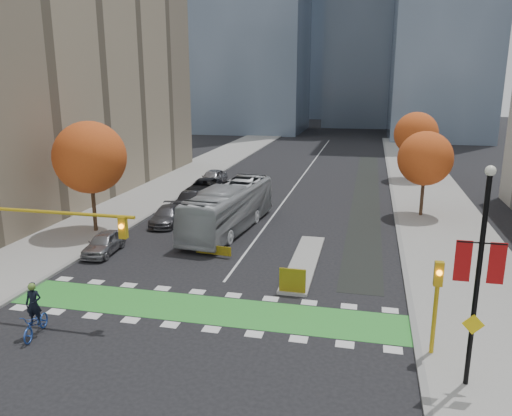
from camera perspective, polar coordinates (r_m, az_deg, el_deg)
The scene contains 24 objects.
ground at distance 24.06m, azimuth -7.16°, elevation -12.92°, with size 300.00×300.00×0.00m, color black.
sidewalk_west at distance 46.52m, azimuth -14.47°, elevation 0.35°, with size 7.00×120.00×0.15m, color gray.
sidewalk_east at distance 41.90m, azimuth 20.55°, elevation -1.65°, with size 7.00×120.00×0.15m, color gray.
curb_west at distance 45.05m, azimuth -10.50°, elevation 0.12°, with size 0.30×120.00×0.16m, color gray.
curb_east at distance 41.55m, azimuth 15.77°, elevation -1.40°, with size 0.30×120.00×0.16m, color gray.
bike_crossing at distance 25.32m, azimuth -5.98°, elevation -11.41°, with size 20.00×3.00×0.01m, color green.
centre_line at distance 61.48m, azimuth 5.61°, elevation 4.02°, with size 0.15×70.00×0.01m, color silver.
bike_lane_paint at distance 51.21m, azimuth 12.50°, elevation 1.65°, with size 2.50×50.00×0.01m, color black.
median_island at distance 31.20m, azimuth 5.52°, elevation -6.15°, with size 1.60×10.00×0.16m, color gray.
hazard_board at distance 26.51m, azimuth 4.19°, elevation -8.25°, with size 1.40×0.12×1.30m, color yellow.
building_west at distance 52.58m, azimuth -24.90°, elevation 14.75°, with size 16.00×44.00×25.00m, color gray.
tree_west at distance 37.91m, azimuth -18.45°, elevation 5.50°, with size 5.20×5.20×8.22m.
tree_east_near at distance 42.69m, azimuth 18.78°, elevation 5.37°, with size 4.40×4.40×7.08m.
tree_east_far at distance 58.51m, azimuth 17.83°, elevation 8.06°, with size 4.80×4.80×7.65m.
traffic_signal_west at distance 25.87m, azimuth -24.62°, elevation -2.56°, with size 8.53×0.56×5.20m.
traffic_signal_east at distance 21.38m, azimuth 19.95°, elevation -9.24°, with size 0.35×0.43×4.10m.
banner_lamppost at distance 19.05m, azimuth 24.11°, elevation -6.49°, with size 1.65×0.36×8.28m.
cyclist at distance 24.48m, azimuth -23.90°, elevation -11.45°, with size 1.12×2.26×2.49m.
bus at distance 37.41m, azimuth -3.09°, elevation 0.03°, with size 2.90×12.40×3.45m, color #9EA2A6.
parked_car_a at distance 34.07m, azimuth -16.98°, elevation -3.84°, with size 1.66×4.12×1.40m, color gray.
parked_car_b at distance 44.22m, azimuth -7.55°, elevation 0.87°, with size 1.58×4.54×1.50m, color black.
parked_car_c at distance 39.78m, azimuth -10.19°, elevation -0.86°, with size 1.93×4.74×1.38m, color #4D4D52.
parked_car_d at distance 48.93m, azimuth -5.99°, elevation 2.31°, with size 2.73×5.93×1.65m, color black.
parked_car_e at distance 53.79m, azimuth -4.98°, elevation 3.47°, with size 2.02×5.03×1.71m, color #98989D.
Camera 1 is at (7.57, -20.02, 10.99)m, focal length 35.00 mm.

